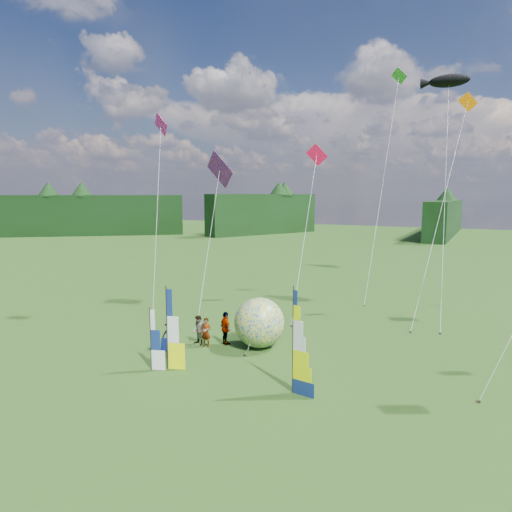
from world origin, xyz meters
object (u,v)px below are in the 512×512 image
at_px(kite_whale, 446,176).
at_px(camp_chair, 164,348).
at_px(spectator_d, 226,328).
at_px(side_banner_far, 151,340).
at_px(bol_inflatable, 259,323).
at_px(feather_banner_main, 293,342).
at_px(side_banner_left, 167,329).
at_px(spectator_c, 170,335).
at_px(spectator_b, 199,330).
at_px(spectator_a, 206,332).

bearing_deg(kite_whale, camp_chair, -107.05).
bearing_deg(spectator_d, side_banner_far, 109.53).
distance_m(bol_inflatable, camp_chair, 5.29).
relative_size(feather_banner_main, kite_whale, 0.23).
relative_size(spectator_d, kite_whale, 0.10).
bearing_deg(side_banner_left, spectator_c, 107.95).
relative_size(side_banner_far, bol_inflatable, 1.07).
bearing_deg(spectator_c, spectator_b, -1.50).
xyz_separation_m(feather_banner_main, spectator_c, (-8.19, 2.15, -1.47)).
height_order(feather_banner_main, spectator_c, feather_banner_main).
relative_size(bol_inflatable, kite_whale, 0.14).
xyz_separation_m(spectator_a, spectator_c, (-1.59, -1.17, -0.04)).
bearing_deg(camp_chair, side_banner_left, -62.75).
relative_size(side_banner_left, side_banner_far, 1.33).
bearing_deg(kite_whale, side_banner_far, -103.59).
distance_m(spectator_a, camp_chair, 2.66).
distance_m(side_banner_left, spectator_d, 4.57).
xyz_separation_m(bol_inflatable, camp_chair, (-3.63, -3.74, -0.91)).
xyz_separation_m(side_banner_far, spectator_c, (-1.15, 2.92, -0.72)).
xyz_separation_m(side_banner_far, bol_inflatable, (3.10, 5.37, -0.10)).
relative_size(side_banner_far, camp_chair, 3.09).
bearing_deg(spectator_a, side_banner_far, -100.15).
bearing_deg(camp_chair, spectator_b, 62.97).
xyz_separation_m(spectator_b, kite_whale, (11.12, 15.03, 8.89)).
bearing_deg(spectator_d, bol_inflatable, -130.92).
bearing_deg(feather_banner_main, camp_chair, -177.09).
bearing_deg(side_banner_left, camp_chair, 116.56).
bearing_deg(side_banner_left, spectator_d, 64.32).
relative_size(spectator_b, camp_chair, 1.73).
bearing_deg(spectator_a, kite_whale, 51.00).
height_order(camp_chair, kite_whale, kite_whale).
bearing_deg(side_banner_left, feather_banner_main, -15.07).
xyz_separation_m(side_banner_left, spectator_b, (-0.73, 3.68, -1.15)).
relative_size(spectator_c, kite_whale, 0.08).
distance_m(bol_inflatable, spectator_a, 3.01).
relative_size(spectator_c, camp_chair, 1.59).
xyz_separation_m(feather_banner_main, spectator_d, (-5.80, 4.09, -1.29)).
bearing_deg(side_banner_far, spectator_b, 72.10).
height_order(spectator_a, camp_chair, spectator_a).
bearing_deg(side_banner_far, spectator_a, 64.61).
bearing_deg(camp_chair, side_banner_far, -89.53).
distance_m(bol_inflatable, spectator_d, 1.98).
relative_size(spectator_a, spectator_d, 0.86).
bearing_deg(kite_whale, spectator_a, -108.74).
relative_size(side_banner_far, spectator_c, 1.94).
height_order(feather_banner_main, spectator_b, feather_banner_main).
bearing_deg(spectator_b, side_banner_far, -68.39).
relative_size(spectator_d, camp_chair, 1.96).
relative_size(feather_banner_main, side_banner_left, 1.13).
bearing_deg(bol_inflatable, side_banner_left, -116.61).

